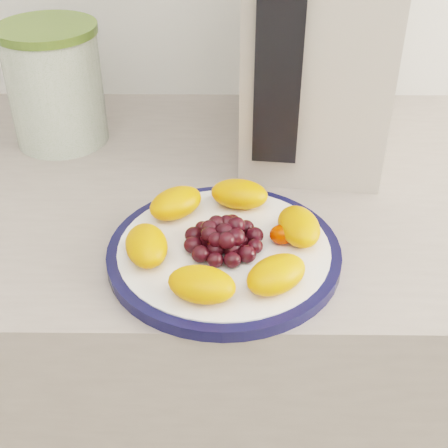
{
  "coord_description": "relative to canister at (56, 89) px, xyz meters",
  "views": [
    {
      "loc": [
        -0.01,
        0.44,
        1.36
      ],
      "look_at": [
        -0.01,
        1.02,
        0.95
      ],
      "focal_mm": 50.0,
      "sensor_mm": 36.0,
      "label": 1
    }
  ],
  "objects": [
    {
      "name": "appliance_body",
      "position": [
        0.39,
        -0.01,
        0.09
      ],
      "size": [
        0.22,
        0.29,
        0.34
      ],
      "primitive_type": "cube",
      "rotation": [
        0.0,
        0.0,
        -0.12
      ],
      "color": "#B5AA9E",
      "rests_on": "counter"
    },
    {
      "name": "canister_lid",
      "position": [
        0.0,
        0.0,
        0.09
      ],
      "size": [
        0.18,
        0.18,
        0.01
      ],
      "primitive_type": "cylinder",
      "rotation": [
        0.0,
        0.0,
        0.26
      ],
      "color": "#546E2B",
      "rests_on": "canister"
    },
    {
      "name": "canister",
      "position": [
        0.0,
        0.0,
        0.0
      ],
      "size": [
        0.17,
        0.17,
        0.17
      ],
      "primitive_type": "cylinder",
      "rotation": [
        0.0,
        0.0,
        0.26
      ],
      "color": "#315B12",
      "rests_on": "counter"
    },
    {
      "name": "cabinet_face",
      "position": [
        0.27,
        -0.13,
        -0.56
      ],
      "size": [
        3.48,
        0.58,
        0.84
      ],
      "primitive_type": "cube",
      "color": "#987252",
      "rests_on": "floor"
    },
    {
      "name": "plate_face",
      "position": [
        0.26,
        -0.3,
        -0.08
      ],
      "size": [
        0.25,
        0.25,
        0.02
      ],
      "primitive_type": "cylinder",
      "color": "white",
      "rests_on": "counter"
    },
    {
      "name": "fruit_plate",
      "position": [
        0.26,
        -0.3,
        -0.05
      ],
      "size": [
        0.24,
        0.24,
        0.03
      ],
      "color": "orange",
      "rests_on": "plate_face"
    },
    {
      "name": "counter",
      "position": [
        0.27,
        -0.13,
        -0.53
      ],
      "size": [
        3.5,
        0.6,
        0.9
      ],
      "primitive_type": "cube",
      "color": "gray",
      "rests_on": "floor"
    },
    {
      "name": "appliance_panel",
      "position": [
        0.32,
        -0.15,
        0.09
      ],
      "size": [
        0.06,
        0.03,
        0.25
      ],
      "primitive_type": "cube",
      "rotation": [
        0.0,
        0.0,
        -0.12
      ],
      "color": "black",
      "rests_on": "appliance_body"
    },
    {
      "name": "plate_rim",
      "position": [
        0.26,
        -0.3,
        -0.08
      ],
      "size": [
        0.28,
        0.28,
        0.01
      ],
      "primitive_type": "cylinder",
      "color": "#0E1036",
      "rests_on": "counter"
    }
  ]
}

